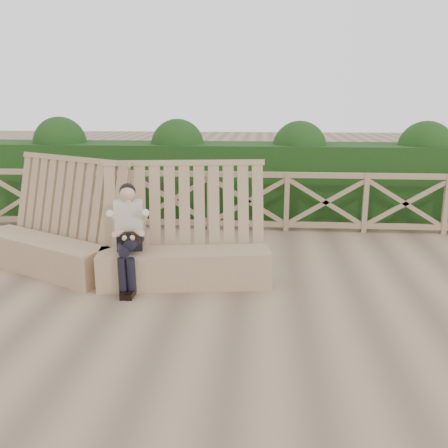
{
  "coord_description": "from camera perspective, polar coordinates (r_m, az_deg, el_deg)",
  "views": [
    {
      "loc": [
        0.27,
        -5.59,
        2.44
      ],
      "look_at": [
        -0.2,
        0.4,
        0.9
      ],
      "focal_mm": 40.0,
      "sensor_mm": 36.0,
      "label": 1
    }
  ],
  "objects": [
    {
      "name": "ground",
      "position": [
        6.1,
        1.6,
        -9.19
      ],
      "size": [
        60.0,
        60.0,
        0.0
      ],
      "primitive_type": "plane",
      "color": "brown",
      "rests_on": "ground"
    },
    {
      "name": "bench",
      "position": [
        7.07,
        -12.53,
        -2.69
      ],
      "size": [
        4.35,
        1.76,
        1.61
      ],
      "rotation": [
        0.0,
        0.0,
        -0.15
      ],
      "color": "#8C7150",
      "rests_on": "ground"
    },
    {
      "name": "woman",
      "position": [
        6.56,
        -10.86,
        -0.85
      ],
      "size": [
        0.43,
        0.81,
        1.36
      ],
      "rotation": [
        0.0,
        0.0,
        0.23
      ],
      "color": "black",
      "rests_on": "ground"
    },
    {
      "name": "guardrail",
      "position": [
        9.28,
        2.73,
        2.65
      ],
      "size": [
        10.1,
        0.09,
        1.1
      ],
      "color": "#7C6648",
      "rests_on": "ground"
    },
    {
      "name": "hedge",
      "position": [
        10.43,
        2.95,
        5.05
      ],
      "size": [
        12.0,
        1.2,
        1.5
      ],
      "primitive_type": "cube",
      "color": "black",
      "rests_on": "ground"
    }
  ]
}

